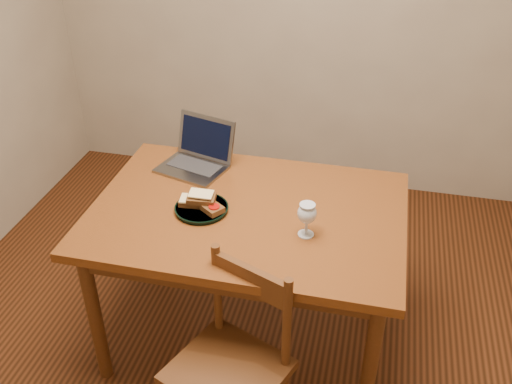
% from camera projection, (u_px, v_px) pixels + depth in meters
% --- Properties ---
extents(floor, '(3.20, 3.20, 0.02)m').
position_uv_depth(floor, '(240.00, 347.00, 2.72)').
color(floor, black).
rests_on(floor, ground).
extents(table, '(1.30, 0.90, 0.74)m').
position_uv_depth(table, '(247.00, 226.00, 2.42)').
color(table, '#46250B').
rests_on(table, floor).
extents(chair, '(0.50, 0.49, 0.41)m').
position_uv_depth(chair, '(231.00, 358.00, 2.08)').
color(chair, '#45270E').
rests_on(chair, floor).
extents(plate, '(0.22, 0.22, 0.02)m').
position_uv_depth(plate, '(202.00, 209.00, 2.36)').
color(plate, black).
rests_on(plate, table).
extents(sandwich_cheese, '(0.12, 0.08, 0.03)m').
position_uv_depth(sandwich_cheese, '(193.00, 201.00, 2.36)').
color(sandwich_cheese, '#381E0C').
rests_on(sandwich_cheese, plate).
extents(sandwich_tomato, '(0.13, 0.12, 0.04)m').
position_uv_depth(sandwich_tomato, '(210.00, 206.00, 2.33)').
color(sandwich_tomato, '#381E0C').
rests_on(sandwich_tomato, plate).
extents(sandwich_top, '(0.12, 0.08, 0.04)m').
position_uv_depth(sandwich_top, '(201.00, 197.00, 2.34)').
color(sandwich_top, '#381E0C').
rests_on(sandwich_top, plate).
extents(milk_glass, '(0.08, 0.08, 0.15)m').
position_uv_depth(milk_glass, '(307.00, 220.00, 2.19)').
color(milk_glass, white).
rests_on(milk_glass, table).
extents(laptop, '(0.36, 0.34, 0.21)m').
position_uv_depth(laptop, '(198.00, 154.00, 2.65)').
color(laptop, slate).
rests_on(laptop, table).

